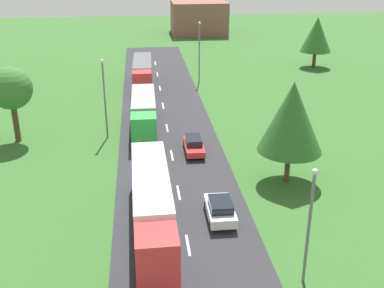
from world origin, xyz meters
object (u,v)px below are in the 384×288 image
object	(u,v)px
car_third	(220,209)
lamppost_fourth	(199,49)
truck_second	(152,202)
tree_lime	(11,89)
car_fourth	(194,145)
distant_building	(199,18)
lamppost_third	(105,95)
tree_ash	(317,35)
tree_maple	(292,117)
lamppost_second	(310,221)
truck_fourth	(143,72)
truck_third	(144,112)

from	to	relation	value
car_third	lamppost_fourth	size ratio (longest dim) A/B	0.47
truck_second	tree_lime	xyz separation A→B (m)	(-12.95, 17.84, 3.26)
car_fourth	distant_building	distance (m)	66.71
lamppost_third	tree_ash	xyz separation A→B (m)	(31.74, 27.30, 0.68)
car_third	tree_lime	xyz separation A→B (m)	(-17.80, 17.06, 4.57)
tree_ash	lamppost_third	bearing A→B (deg)	-139.30
tree_maple	tree_ash	distance (m)	42.20
lamppost_second	tree_maple	distance (m)	13.02
lamppost_second	tree_lime	bearing A→B (deg)	131.56
lamppost_second	tree_ash	world-z (taller)	tree_ash
truck_fourth	tree_maple	xyz separation A→B (m)	(11.46, -29.99, 3.56)
lamppost_third	distant_building	distance (m)	63.58
lamppost_second	distant_building	bearing A→B (deg)	86.96
lamppost_fourth	tree_maple	size ratio (longest dim) A/B	1.00
lamppost_third	car_fourth	bearing A→B (deg)	-30.11
car_fourth	tree_ash	world-z (taller)	tree_ash
truck_second	tree_maple	xyz separation A→B (m)	(11.39, 6.16, 3.50)
tree_maple	car_third	bearing A→B (deg)	-140.59
truck_third	car_third	size ratio (longest dim) A/B	2.95
truck_third	truck_fourth	distance (m)	16.62
tree_maple	tree_ash	xyz separation A→B (m)	(16.31, 38.92, -0.46)
car_third	lamppost_second	xyz separation A→B (m)	(3.74, -7.24, 3.27)
car_third	lamppost_third	distance (m)	19.52
truck_second	car_fourth	xyz separation A→B (m)	(4.35, 12.91, -1.37)
truck_second	tree_maple	distance (m)	13.42
tree_lime	truck_second	bearing A→B (deg)	-54.02
truck_second	tree_maple	bearing A→B (deg)	28.40
lamppost_fourth	truck_third	bearing A→B (deg)	-114.12
truck_second	tree_lime	size ratio (longest dim) A/B	1.87
tree_maple	distant_building	xyz separation A→B (m)	(1.73, 72.83, -2.20)
lamppost_fourth	tree_maple	world-z (taller)	lamppost_fourth
truck_fourth	car_fourth	world-z (taller)	truck_fourth
truck_fourth	car_third	size ratio (longest dim) A/B	3.21
car_fourth	tree_maple	size ratio (longest dim) A/B	0.50
truck_second	lamppost_fourth	bearing A→B (deg)	78.05
car_fourth	lamppost_fourth	distance (m)	25.62
truck_second	lamppost_second	size ratio (longest dim) A/B	1.93
truck_fourth	tree_maple	size ratio (longest dim) A/B	1.51
truck_third	truck_fourth	size ratio (longest dim) A/B	0.92
tree_ash	tree_lime	distance (m)	48.94
truck_third	tree_maple	xyz separation A→B (m)	(11.61, -13.37, 3.64)
lamppost_third	lamppost_fourth	world-z (taller)	lamppost_fourth
car_third	tree_maple	bearing A→B (deg)	39.41
car_third	distant_building	bearing A→B (deg)	83.96
lamppost_second	tree_lime	world-z (taller)	tree_lime
lamppost_third	tree_ash	bearing A→B (deg)	40.70
truck_fourth	tree_maple	distance (m)	32.30
lamppost_third	tree_maple	xyz separation A→B (m)	(15.43, -11.61, 1.15)
car_fourth	truck_second	bearing A→B (deg)	-108.62
car_fourth	truck_third	bearing A→B (deg)	124.66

